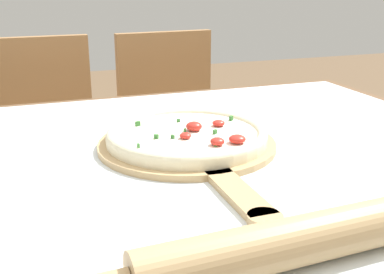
{
  "coord_description": "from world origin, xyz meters",
  "views": [
    {
      "loc": [
        -0.27,
        -0.81,
        1.08
      ],
      "look_at": [
        0.02,
        -0.0,
        0.79
      ],
      "focal_mm": 45.0,
      "sensor_mm": 36.0,
      "label": 1
    }
  ],
  "objects_px": {
    "rolling_pin": "(294,242)",
    "chair_left": "(45,145)",
    "pizza_peel": "(190,147)",
    "chair_right": "(173,131)",
    "pizza": "(187,135)"
  },
  "relations": [
    {
      "from": "rolling_pin",
      "to": "chair_left",
      "type": "relative_size",
      "value": 0.54
    },
    {
      "from": "pizza",
      "to": "chair_left",
      "type": "bearing_deg",
      "value": 105.51
    },
    {
      "from": "rolling_pin",
      "to": "chair_left",
      "type": "height_order",
      "value": "chair_left"
    },
    {
      "from": "pizza",
      "to": "chair_left",
      "type": "distance_m",
      "value": 0.95
    },
    {
      "from": "chair_left",
      "to": "chair_right",
      "type": "distance_m",
      "value": 0.48
    },
    {
      "from": "pizza_peel",
      "to": "chair_right",
      "type": "xyz_separation_m",
      "value": [
        0.24,
        0.89,
        -0.26
      ]
    },
    {
      "from": "pizza_peel",
      "to": "chair_left",
      "type": "distance_m",
      "value": 0.96
    },
    {
      "from": "pizza",
      "to": "chair_right",
      "type": "height_order",
      "value": "chair_right"
    },
    {
      "from": "pizza_peel",
      "to": "chair_right",
      "type": "distance_m",
      "value": 0.96
    },
    {
      "from": "pizza",
      "to": "chair_left",
      "type": "xyz_separation_m",
      "value": [
        -0.24,
        0.87,
        -0.28
      ]
    },
    {
      "from": "pizza",
      "to": "pizza_peel",
      "type": "bearing_deg",
      "value": -91.42
    },
    {
      "from": "pizza_peel",
      "to": "rolling_pin",
      "type": "bearing_deg",
      "value": -92.3
    },
    {
      "from": "rolling_pin",
      "to": "chair_right",
      "type": "bearing_deg",
      "value": 78.67
    },
    {
      "from": "chair_left",
      "to": "pizza_peel",
      "type": "bearing_deg",
      "value": -76.09
    },
    {
      "from": "chair_right",
      "to": "chair_left",
      "type": "bearing_deg",
      "value": 176.78
    }
  ]
}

